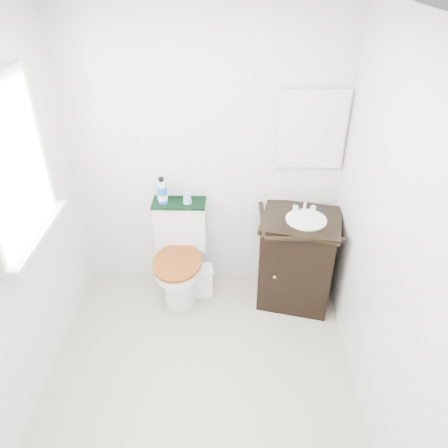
{
  "coord_description": "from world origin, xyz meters",
  "views": [
    {
      "loc": [
        0.22,
        -2.03,
        2.63
      ],
      "look_at": [
        0.15,
        0.75,
        0.86
      ],
      "focal_mm": 35.0,
      "sensor_mm": 36.0,
      "label": 1
    }
  ],
  "objects_px": {
    "mouthwash_bottle": "(162,191)",
    "cup": "(187,198)",
    "toilet": "(180,258)",
    "trash_bin": "(202,280)",
    "vanity": "(297,258)"
  },
  "relations": [
    {
      "from": "toilet",
      "to": "cup",
      "type": "height_order",
      "value": "cup"
    },
    {
      "from": "vanity",
      "to": "mouthwash_bottle",
      "type": "relative_size",
      "value": 4.03
    },
    {
      "from": "trash_bin",
      "to": "cup",
      "type": "distance_m",
      "value": 0.77
    },
    {
      "from": "toilet",
      "to": "vanity",
      "type": "relative_size",
      "value": 0.9
    },
    {
      "from": "cup",
      "to": "trash_bin",
      "type": "bearing_deg",
      "value": -52.92
    },
    {
      "from": "mouthwash_bottle",
      "to": "cup",
      "type": "bearing_deg",
      "value": 0.83
    },
    {
      "from": "vanity",
      "to": "trash_bin",
      "type": "xyz_separation_m",
      "value": [
        -0.81,
        0.03,
        -0.29
      ]
    },
    {
      "from": "toilet",
      "to": "mouthwash_bottle",
      "type": "bearing_deg",
      "value": 139.39
    },
    {
      "from": "cup",
      "to": "mouthwash_bottle",
      "type": "bearing_deg",
      "value": -179.17
    },
    {
      "from": "mouthwash_bottle",
      "to": "cup",
      "type": "distance_m",
      "value": 0.21
    },
    {
      "from": "trash_bin",
      "to": "cup",
      "type": "height_order",
      "value": "cup"
    },
    {
      "from": "toilet",
      "to": "vanity",
      "type": "distance_m",
      "value": 1.0
    },
    {
      "from": "toilet",
      "to": "vanity",
      "type": "bearing_deg",
      "value": -3.6
    },
    {
      "from": "trash_bin",
      "to": "mouthwash_bottle",
      "type": "distance_m",
      "value": 0.88
    },
    {
      "from": "toilet",
      "to": "trash_bin",
      "type": "xyz_separation_m",
      "value": [
        0.18,
        -0.03,
        -0.22
      ]
    }
  ]
}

